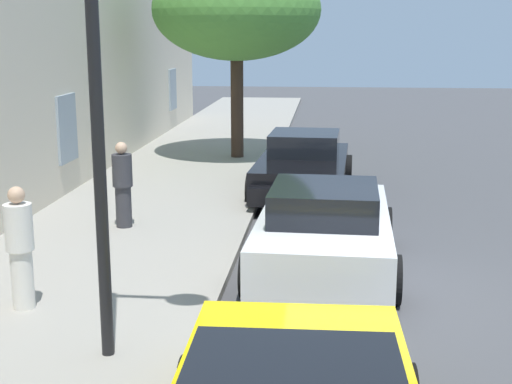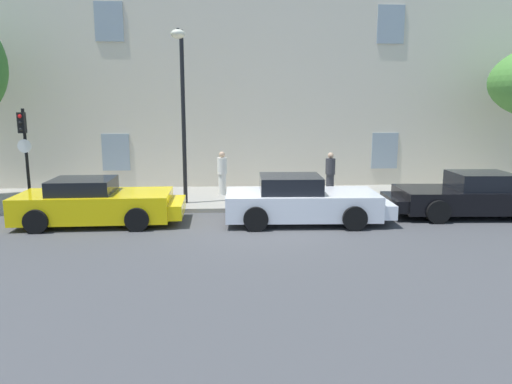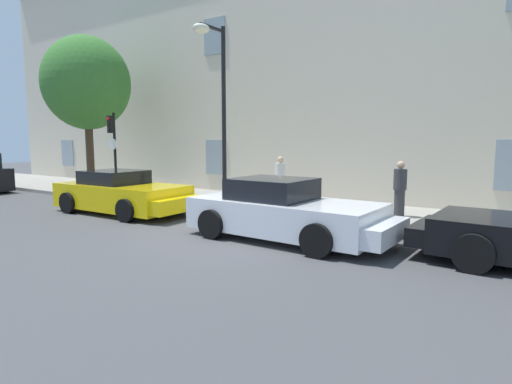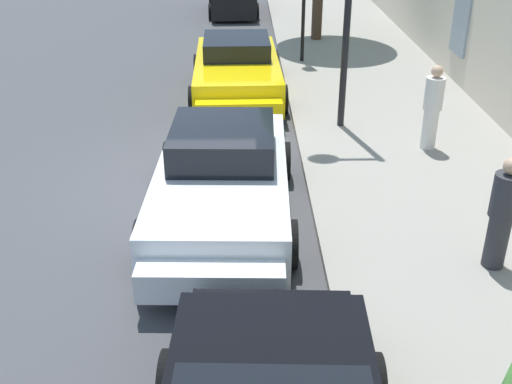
{
  "view_description": "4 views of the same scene",
  "coord_description": "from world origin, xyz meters",
  "px_view_note": "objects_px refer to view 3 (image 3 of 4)",
  "views": [
    {
      "loc": [
        -9.87,
        0.68,
        3.71
      ],
      "look_at": [
        0.15,
        1.66,
        1.46
      ],
      "focal_mm": 50.58,
      "sensor_mm": 36.0,
      "label": 1
    },
    {
      "loc": [
        -1.02,
        -13.16,
        3.48
      ],
      "look_at": [
        -0.17,
        1.14,
        0.86
      ],
      "focal_mm": 33.24,
      "sensor_mm": 36.0,
      "label": 2
    },
    {
      "loc": [
        6.0,
        -7.75,
        2.32
      ],
      "look_at": [
        -0.5,
        1.97,
        0.87
      ],
      "focal_mm": 29.2,
      "sensor_mm": 36.0,
      "label": 3
    },
    {
      "loc": [
        9.95,
        1.0,
        4.95
      ],
      "look_at": [
        2.93,
        1.16,
        1.35
      ],
      "focal_mm": 43.9,
      "sensor_mm": 36.0,
      "label": 4
    }
  ],
  "objects_px": {
    "street_lamp": "(215,83)",
    "pedestrian_strolling": "(400,189)",
    "pedestrian_admiring": "(280,180)",
    "sportscar_red_lead": "(125,195)",
    "sportscar_yellow_flank": "(290,213)",
    "tree_midblock": "(87,83)",
    "traffic_light": "(113,140)"
  },
  "relations": [
    {
      "from": "sportscar_yellow_flank",
      "to": "tree_midblock",
      "type": "distance_m",
      "value": 12.56
    },
    {
      "from": "tree_midblock",
      "to": "sportscar_red_lead",
      "type": "bearing_deg",
      "value": -24.98
    },
    {
      "from": "sportscar_yellow_flank",
      "to": "sportscar_red_lead",
      "type": "bearing_deg",
      "value": 177.97
    },
    {
      "from": "sportscar_yellow_flank",
      "to": "pedestrian_strolling",
      "type": "distance_m",
      "value": 4.05
    },
    {
      "from": "traffic_light",
      "to": "pedestrian_admiring",
      "type": "height_order",
      "value": "traffic_light"
    },
    {
      "from": "sportscar_red_lead",
      "to": "sportscar_yellow_flank",
      "type": "distance_m",
      "value": 6.13
    },
    {
      "from": "street_lamp",
      "to": "pedestrian_admiring",
      "type": "distance_m",
      "value": 3.9
    },
    {
      "from": "pedestrian_strolling",
      "to": "pedestrian_admiring",
      "type": "bearing_deg",
      "value": 177.19
    },
    {
      "from": "tree_midblock",
      "to": "sportscar_yellow_flank",
      "type": "bearing_deg",
      "value": -13.35
    },
    {
      "from": "traffic_light",
      "to": "sportscar_red_lead",
      "type": "bearing_deg",
      "value": -31.94
    },
    {
      "from": "pedestrian_strolling",
      "to": "tree_midblock",
      "type": "bearing_deg",
      "value": -175.63
    },
    {
      "from": "sportscar_yellow_flank",
      "to": "pedestrian_admiring",
      "type": "distance_m",
      "value": 4.71
    },
    {
      "from": "sportscar_red_lead",
      "to": "street_lamp",
      "type": "distance_m",
      "value": 4.56
    },
    {
      "from": "traffic_light",
      "to": "pedestrian_strolling",
      "type": "xyz_separation_m",
      "value": [
        10.45,
        1.77,
        -1.4
      ]
    },
    {
      "from": "street_lamp",
      "to": "pedestrian_admiring",
      "type": "xyz_separation_m",
      "value": [
        1.26,
        1.94,
        -3.14
      ]
    },
    {
      "from": "tree_midblock",
      "to": "street_lamp",
      "type": "height_order",
      "value": "tree_midblock"
    },
    {
      "from": "traffic_light",
      "to": "pedestrian_strolling",
      "type": "bearing_deg",
      "value": 9.62
    },
    {
      "from": "tree_midblock",
      "to": "pedestrian_admiring",
      "type": "bearing_deg",
      "value": 7.61
    },
    {
      "from": "tree_midblock",
      "to": "traffic_light",
      "type": "relative_size",
      "value": 2.04
    },
    {
      "from": "sportscar_yellow_flank",
      "to": "street_lamp",
      "type": "bearing_deg",
      "value": 152.45
    },
    {
      "from": "sportscar_red_lead",
      "to": "tree_midblock",
      "type": "relative_size",
      "value": 0.73
    },
    {
      "from": "street_lamp",
      "to": "sportscar_yellow_flank",
      "type": "bearing_deg",
      "value": -27.55
    },
    {
      "from": "sportscar_red_lead",
      "to": "pedestrian_strolling",
      "type": "bearing_deg",
      "value": 24.71
    },
    {
      "from": "tree_midblock",
      "to": "street_lamp",
      "type": "distance_m",
      "value": 7.77
    },
    {
      "from": "pedestrian_admiring",
      "to": "pedestrian_strolling",
      "type": "distance_m",
      "value": 4.09
    },
    {
      "from": "street_lamp",
      "to": "tree_midblock",
      "type": "bearing_deg",
      "value": 174.51
    },
    {
      "from": "street_lamp",
      "to": "pedestrian_strolling",
      "type": "distance_m",
      "value": 6.45
    },
    {
      "from": "sportscar_red_lead",
      "to": "traffic_light",
      "type": "relative_size",
      "value": 1.49
    },
    {
      "from": "tree_midblock",
      "to": "traffic_light",
      "type": "distance_m",
      "value": 3.63
    },
    {
      "from": "sportscar_yellow_flank",
      "to": "traffic_light",
      "type": "bearing_deg",
      "value": 167.59
    },
    {
      "from": "sportscar_red_lead",
      "to": "sportscar_yellow_flank",
      "type": "xyz_separation_m",
      "value": [
        6.13,
        -0.22,
        0.02
      ]
    },
    {
      "from": "sportscar_yellow_flank",
      "to": "pedestrian_strolling",
      "type": "bearing_deg",
      "value": 67.88
    }
  ]
}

